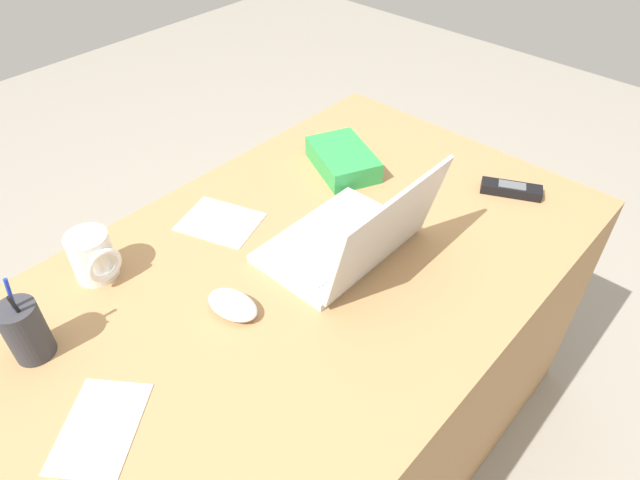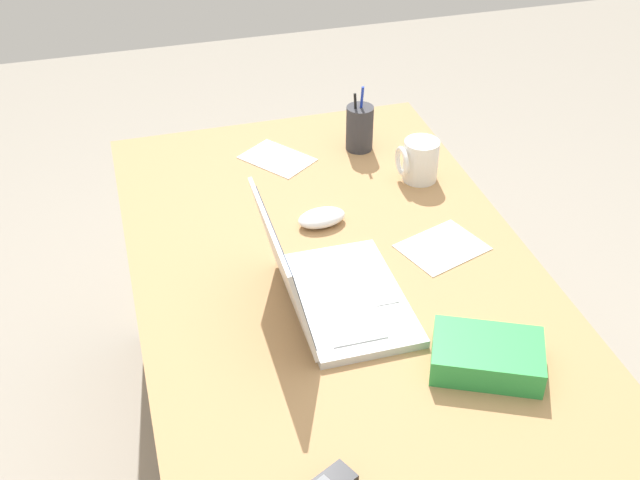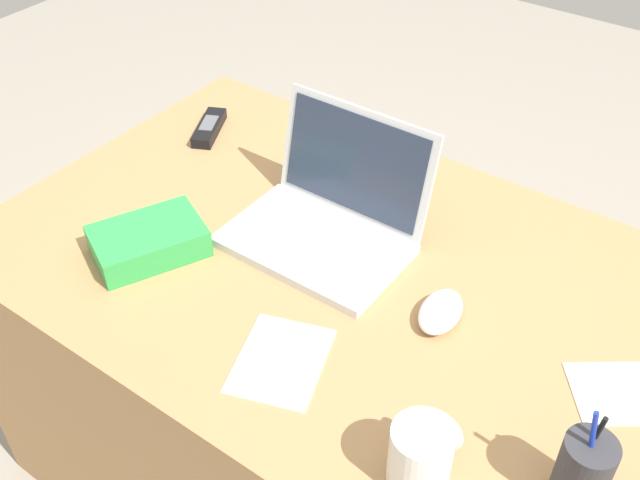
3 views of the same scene
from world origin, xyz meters
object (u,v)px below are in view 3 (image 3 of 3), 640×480
cordless_phone (209,128)px  pen_holder (583,472)px  snack_bag (149,241)px  coffee_mug_white (422,454)px  computer_mouse (441,312)px  laptop (328,217)px

cordless_phone → pen_holder: pen_holder is taller
pen_holder → snack_bag: pen_holder is taller
pen_holder → snack_bag: (-0.83, 0.03, -0.03)m
cordless_phone → snack_bag: (0.20, -0.38, 0.02)m
coffee_mug_white → pen_holder: pen_holder is taller
computer_mouse → snack_bag: (-0.52, -0.16, 0.01)m
pen_holder → computer_mouse: bearing=148.3°
computer_mouse → snack_bag: size_ratio=0.56×
computer_mouse → coffee_mug_white: (0.12, -0.28, 0.04)m
coffee_mug_white → cordless_phone: size_ratio=0.70×
coffee_mug_white → snack_bag: bearing=169.5°
coffee_mug_white → snack_bag: size_ratio=0.53×
laptop → pen_holder: (0.59, -0.26, 0.01)m
laptop → cordless_phone: laptop is taller
laptop → computer_mouse: size_ratio=2.98×
computer_mouse → cordless_phone: bearing=156.0°
coffee_mug_white → cordless_phone: 0.98m
computer_mouse → cordless_phone: computer_mouse is taller
laptop → computer_mouse: laptop is taller
pen_holder → cordless_phone: bearing=158.5°
coffee_mug_white → pen_holder: size_ratio=0.58×
laptop → computer_mouse: bearing=-13.6°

